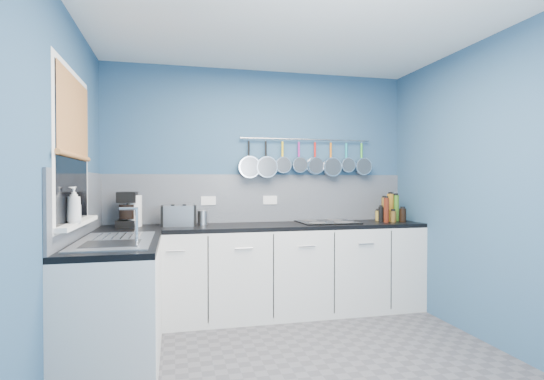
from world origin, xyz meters
name	(u,v)px	position (x,y,z in m)	size (l,w,h in m)	color
floor	(303,368)	(0.00, 0.00, -0.01)	(3.20, 3.00, 0.02)	#47474C
ceiling	(303,13)	(0.00, 0.00, 2.51)	(3.20, 3.00, 0.02)	white
wall_back	(260,189)	(0.00, 1.51, 1.25)	(3.20, 0.02, 2.50)	#2B4E6E
wall_front	(431,201)	(0.00, -1.51, 1.25)	(3.20, 0.02, 2.50)	#2B4E6E
wall_left	(55,193)	(-1.61, 0.00, 1.25)	(0.02, 3.00, 2.50)	#2B4E6E
wall_right	(496,191)	(1.61, 0.00, 1.25)	(0.02, 3.00, 2.50)	#2B4E6E
backsplash_back	(261,198)	(0.00, 1.49, 1.15)	(3.20, 0.02, 0.50)	slate
backsplash_left	(81,204)	(-1.59, 0.60, 1.15)	(0.02, 1.80, 0.50)	slate
cabinet_run_back	(267,272)	(0.00, 1.20, 0.43)	(3.20, 0.60, 0.86)	silver
worktop_back	(267,226)	(0.00, 1.20, 0.88)	(3.20, 0.60, 0.04)	black
cabinet_run_left	(116,307)	(-1.30, 0.30, 0.43)	(0.60, 1.20, 0.86)	silver
worktop_left	(115,244)	(-1.30, 0.30, 0.88)	(0.60, 1.20, 0.04)	black
window_frame	(73,149)	(-1.58, 0.30, 1.55)	(0.01, 1.00, 1.10)	white
window_glass	(73,149)	(-1.57, 0.30, 1.55)	(0.01, 0.90, 1.00)	black
bamboo_blind	(74,116)	(-1.56, 0.30, 1.77)	(0.01, 0.90, 0.55)	#AF7540
window_sill	(77,223)	(-1.55, 0.30, 1.04)	(0.10, 0.98, 0.03)	white
sink_unit	(115,240)	(-1.30, 0.30, 0.90)	(0.50, 0.95, 0.01)	silver
mixer_tap	(136,225)	(-1.14, 0.12, 1.03)	(0.12, 0.08, 0.26)	silver
socket_left	(208,201)	(-0.55, 1.48, 1.13)	(0.15, 0.01, 0.09)	white
socket_right	(270,200)	(0.10, 1.48, 1.13)	(0.15, 0.01, 0.09)	white
pot_rail	(307,139)	(0.50, 1.45, 1.78)	(0.02, 0.02, 1.45)	silver
soap_bottle_a	(74,205)	(-1.53, 0.12, 1.17)	(0.09, 0.09, 0.24)	white
soap_bottle_b	(75,210)	(-1.53, 0.14, 1.14)	(0.08, 0.08, 0.17)	white
paper_towel	(135,211)	(-1.26, 1.30, 1.05)	(0.13, 0.13, 0.30)	white
coffee_maker	(127,209)	(-1.32, 1.29, 1.06)	(0.18, 0.21, 0.33)	black
toaster	(179,216)	(-0.85, 1.25, 1.00)	(0.31, 0.17, 0.20)	silver
canister	(203,218)	(-0.62, 1.32, 0.97)	(0.10, 0.10, 0.14)	silver
hob	(327,222)	(0.65, 1.26, 0.91)	(0.58, 0.51, 0.01)	black
pan_0	(249,158)	(-0.13, 1.44, 1.57)	(0.23, 0.09, 0.42)	silver
pan_1	(266,158)	(0.05, 1.44, 1.57)	(0.22, 0.09, 0.41)	silver
pan_2	(283,156)	(0.23, 1.44, 1.60)	(0.18, 0.07, 0.37)	silver
pan_3	(299,156)	(0.41, 1.44, 1.60)	(0.17, 0.08, 0.36)	silver
pan_4	(315,157)	(0.59, 1.44, 1.59)	(0.18, 0.07, 0.37)	silver
pan_5	(331,158)	(0.77, 1.44, 1.58)	(0.21, 0.09, 0.40)	silver
pan_6	(346,156)	(0.95, 1.44, 1.60)	(0.16, 0.09, 0.35)	silver
pan_7	(362,158)	(1.14, 1.44, 1.59)	(0.19, 0.09, 0.38)	silver
condiment_0	(392,209)	(1.45, 1.32, 1.03)	(0.06, 0.06, 0.26)	#265919
condiment_1	(384,209)	(1.34, 1.32, 1.03)	(0.06, 0.06, 0.25)	brown
condiment_2	(378,216)	(1.28, 1.33, 0.95)	(0.06, 0.06, 0.11)	olive
condiment_3	(396,208)	(1.44, 1.23, 1.04)	(0.07, 0.07, 0.28)	#3F721E
condiment_4	(390,208)	(1.36, 1.22, 1.05)	(0.07, 0.07, 0.29)	#8C5914
condiment_5	(381,214)	(1.26, 1.22, 0.98)	(0.05, 0.05, 0.15)	black
condiment_6	(403,215)	(1.45, 1.11, 0.97)	(0.07, 0.07, 0.14)	black
condiment_7	(393,217)	(1.35, 1.14, 0.96)	(0.07, 0.07, 0.12)	brown
condiment_8	(386,210)	(1.27, 1.13, 1.03)	(0.06, 0.06, 0.26)	#4C190C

